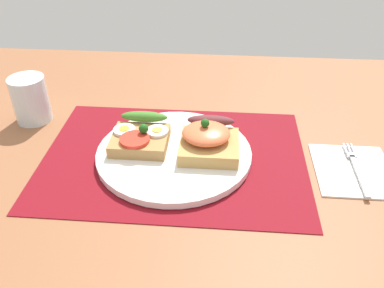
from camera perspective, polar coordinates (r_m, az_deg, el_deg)
ground_plane at (r=70.45cm, az=-2.44°, el=-2.93°), size 120.00×90.00×3.20cm
placemat at (r=69.40cm, az=-2.47°, el=-1.79°), size 43.67×31.48×0.30cm
plate at (r=68.98cm, az=-2.49°, el=-1.30°), size 25.74×25.74×1.15cm
sandwich_egg_tomato at (r=70.06cm, az=-7.12°, el=1.11°), size 9.33×9.93×4.21cm
sandwich_salmon at (r=67.60cm, az=2.26°, el=0.68°), size 9.52×10.54×5.93cm
napkin at (r=71.23cm, az=21.36°, el=-3.30°), size 12.21×13.58×0.60cm
fork at (r=71.27cm, az=21.68°, el=-2.90°), size 1.62×13.92×0.32cm
drinking_glass at (r=83.26cm, az=-21.39°, el=5.75°), size 6.60×6.60×8.72cm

